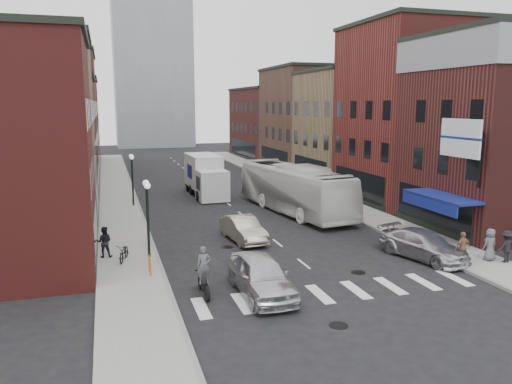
{
  "coord_description": "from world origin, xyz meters",
  "views": [
    {
      "loc": [
        -9.32,
        -21.42,
        7.96
      ],
      "look_at": [
        -0.85,
        6.5,
        2.8
      ],
      "focal_mm": 35.0,
      "sensor_mm": 36.0,
      "label": 1
    }
  ],
  "objects_px": {
    "curb_car": "(424,245)",
    "streetlamp_near": "(147,204)",
    "transit_bus": "(294,188)",
    "parked_bicycle": "(124,252)",
    "billboard_sign": "(462,139)",
    "ped_right_c": "(490,244)",
    "ped_right_b": "(463,247)",
    "motorcycle_rider": "(204,273)",
    "streetlamp_far": "(132,170)",
    "sedan_left_far": "(243,229)",
    "ped_left_solo": "(104,242)",
    "box_truck": "(206,176)",
    "ped_right_a": "(506,246)",
    "sedan_left_near": "(261,275)",
    "bike_rack": "(150,265)"
  },
  "relations": [
    {
      "from": "motorcycle_rider",
      "to": "ped_right_b",
      "type": "relative_size",
      "value": 1.34
    },
    {
      "from": "transit_bus",
      "to": "streetlamp_near",
      "type": "bearing_deg",
      "value": -150.98
    },
    {
      "from": "transit_bus",
      "to": "ped_right_a",
      "type": "height_order",
      "value": "transit_bus"
    },
    {
      "from": "bike_rack",
      "to": "motorcycle_rider",
      "type": "height_order",
      "value": "motorcycle_rider"
    },
    {
      "from": "billboard_sign",
      "to": "ped_right_a",
      "type": "relative_size",
      "value": 2.29
    },
    {
      "from": "bike_rack",
      "to": "streetlamp_near",
      "type": "bearing_deg",
      "value": 85.76
    },
    {
      "from": "bike_rack",
      "to": "motorcycle_rider",
      "type": "relative_size",
      "value": 0.38
    },
    {
      "from": "billboard_sign",
      "to": "sedan_left_far",
      "type": "bearing_deg",
      "value": 152.05
    },
    {
      "from": "streetlamp_near",
      "to": "ped_right_c",
      "type": "relative_size",
      "value": 2.5
    },
    {
      "from": "sedan_left_far",
      "to": "ped_left_solo",
      "type": "xyz_separation_m",
      "value": [
        -7.82,
        -1.4,
        0.24
      ]
    },
    {
      "from": "parked_bicycle",
      "to": "ped_right_b",
      "type": "bearing_deg",
      "value": -3.72
    },
    {
      "from": "box_truck",
      "to": "ped_right_b",
      "type": "distance_m",
      "value": 24.24
    },
    {
      "from": "transit_bus",
      "to": "ped_right_c",
      "type": "distance_m",
      "value": 15.07
    },
    {
      "from": "transit_bus",
      "to": "ped_right_c",
      "type": "relative_size",
      "value": 7.82
    },
    {
      "from": "billboard_sign",
      "to": "sedan_left_near",
      "type": "distance_m",
      "value": 13.31
    },
    {
      "from": "sedan_left_near",
      "to": "ped_right_c",
      "type": "xyz_separation_m",
      "value": [
        12.33,
        0.7,
        0.13
      ]
    },
    {
      "from": "ped_right_b",
      "to": "ped_right_c",
      "type": "xyz_separation_m",
      "value": [
        1.6,
        -0.05,
        0.03
      ]
    },
    {
      "from": "streetlamp_near",
      "to": "ped_left_solo",
      "type": "distance_m",
      "value": 3.0
    },
    {
      "from": "billboard_sign",
      "to": "ped_right_c",
      "type": "bearing_deg",
      "value": -78.11
    },
    {
      "from": "box_truck",
      "to": "ped_right_b",
      "type": "relative_size",
      "value": 5.11
    },
    {
      "from": "sedan_left_near",
      "to": "ped_right_c",
      "type": "distance_m",
      "value": 12.35
    },
    {
      "from": "transit_bus",
      "to": "parked_bicycle",
      "type": "bearing_deg",
      "value": -152.94
    },
    {
      "from": "motorcycle_rider",
      "to": "ped_right_a",
      "type": "height_order",
      "value": "motorcycle_rider"
    },
    {
      "from": "billboard_sign",
      "to": "ped_left_solo",
      "type": "distance_m",
      "value": 19.35
    },
    {
      "from": "motorcycle_rider",
      "to": "ped_right_c",
      "type": "relative_size",
      "value": 1.29
    },
    {
      "from": "ped_right_c",
      "to": "parked_bicycle",
      "type": "bearing_deg",
      "value": -22.19
    },
    {
      "from": "streetlamp_near",
      "to": "motorcycle_rider",
      "type": "relative_size",
      "value": 1.93
    },
    {
      "from": "streetlamp_far",
      "to": "ped_right_a",
      "type": "bearing_deg",
      "value": -49.76
    },
    {
      "from": "transit_bus",
      "to": "parked_bicycle",
      "type": "xyz_separation_m",
      "value": [
        -12.6,
        -8.84,
        -1.2
      ]
    },
    {
      "from": "ped_right_c",
      "to": "ped_left_solo",
      "type": "bearing_deg",
      "value": -23.92
    },
    {
      "from": "sedan_left_near",
      "to": "sedan_left_far",
      "type": "distance_m",
      "value": 8.46
    },
    {
      "from": "transit_bus",
      "to": "curb_car",
      "type": "bearing_deg",
      "value": -87.38
    },
    {
      "from": "streetlamp_far",
      "to": "parked_bicycle",
      "type": "xyz_separation_m",
      "value": [
        -1.27,
        -14.29,
        -2.32
      ]
    },
    {
      "from": "streetlamp_near",
      "to": "transit_bus",
      "type": "xyz_separation_m",
      "value": [
        11.33,
        8.55,
        -1.12
      ]
    },
    {
      "from": "bike_rack",
      "to": "sedan_left_far",
      "type": "height_order",
      "value": "sedan_left_far"
    },
    {
      "from": "billboard_sign",
      "to": "curb_car",
      "type": "distance_m",
      "value": 5.9
    },
    {
      "from": "transit_bus",
      "to": "curb_car",
      "type": "distance_m",
      "value": 12.81
    },
    {
      "from": "streetlamp_near",
      "to": "transit_bus",
      "type": "height_order",
      "value": "streetlamp_near"
    },
    {
      "from": "streetlamp_far",
      "to": "transit_bus",
      "type": "relative_size",
      "value": 0.32
    },
    {
      "from": "box_truck",
      "to": "curb_car",
      "type": "relative_size",
      "value": 1.62
    },
    {
      "from": "ped_left_solo",
      "to": "ped_right_b",
      "type": "distance_m",
      "value": 18.11
    },
    {
      "from": "curb_car",
      "to": "streetlamp_near",
      "type": "bearing_deg",
      "value": 148.08
    },
    {
      "from": "streetlamp_near",
      "to": "motorcycle_rider",
      "type": "bearing_deg",
      "value": -72.59
    },
    {
      "from": "curb_car",
      "to": "ped_left_solo",
      "type": "bearing_deg",
      "value": 148.21
    },
    {
      "from": "bike_rack",
      "to": "sedan_left_near",
      "type": "relative_size",
      "value": 0.16
    },
    {
      "from": "transit_bus",
      "to": "ped_left_solo",
      "type": "xyz_separation_m",
      "value": [
        -13.53,
        -7.94,
        -0.84
      ]
    },
    {
      "from": "streetlamp_near",
      "to": "sedan_left_near",
      "type": "bearing_deg",
      "value": -56.99
    },
    {
      "from": "parked_bicycle",
      "to": "curb_car",
      "type": "bearing_deg",
      "value": 0.51
    },
    {
      "from": "ped_left_solo",
      "to": "streetlamp_far",
      "type": "bearing_deg",
      "value": -89.45
    },
    {
      "from": "streetlamp_near",
      "to": "bike_rack",
      "type": "height_order",
      "value": "streetlamp_near"
    }
  ]
}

